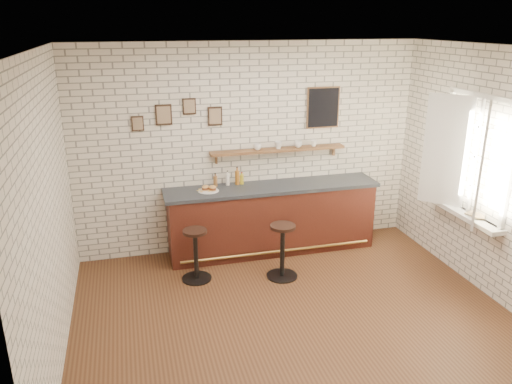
{
  "coord_description": "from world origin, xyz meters",
  "views": [
    {
      "loc": [
        -1.7,
        -4.8,
        3.25
      ],
      "look_at": [
        -0.2,
        0.9,
        1.22
      ],
      "focal_mm": 35.0,
      "sensor_mm": 36.0,
      "label": 1
    }
  ],
  "objects_px": {
    "shelf_cup_a": "(258,147)",
    "ciabatta_sandwich": "(209,188)",
    "bitters_bottle_brown": "(215,181)",
    "bitters_bottle_white": "(228,179)",
    "condiment_bottle_yellow": "(242,179)",
    "book_lower": "(471,216)",
    "bitters_bottle_amber": "(237,177)",
    "shelf_cup_b": "(278,145)",
    "book_upper": "(471,215)",
    "bar_stool_right": "(282,249)",
    "bar_counter": "(272,218)",
    "shelf_cup_d": "(314,143)",
    "shelf_cup_c": "(298,144)",
    "sandwich_plate": "(208,191)",
    "bar_stool_left": "(196,253)"
  },
  "relations": [
    {
      "from": "bar_stool_left",
      "to": "shelf_cup_d",
      "type": "relative_size",
      "value": 7.18
    },
    {
      "from": "ciabatta_sandwich",
      "to": "shelf_cup_c",
      "type": "bearing_deg",
      "value": 8.49
    },
    {
      "from": "shelf_cup_c",
      "to": "shelf_cup_d",
      "type": "height_order",
      "value": "shelf_cup_c"
    },
    {
      "from": "bitters_bottle_brown",
      "to": "bar_stool_left",
      "type": "distance_m",
      "value": 1.15
    },
    {
      "from": "bar_counter",
      "to": "bar_stool_left",
      "type": "bearing_deg",
      "value": -153.54
    },
    {
      "from": "shelf_cup_c",
      "to": "book_lower",
      "type": "distance_m",
      "value": 2.53
    },
    {
      "from": "bitters_bottle_white",
      "to": "condiment_bottle_yellow",
      "type": "xyz_separation_m",
      "value": [
        0.21,
        0.0,
        -0.01
      ]
    },
    {
      "from": "bitters_bottle_amber",
      "to": "book_upper",
      "type": "relative_size",
      "value": 1.3
    },
    {
      "from": "ciabatta_sandwich",
      "to": "shelf_cup_b",
      "type": "xyz_separation_m",
      "value": [
        1.06,
        0.2,
        0.49
      ]
    },
    {
      "from": "bitters_bottle_amber",
      "to": "shelf_cup_b",
      "type": "xyz_separation_m",
      "value": [
        0.62,
        0.01,
        0.43
      ]
    },
    {
      "from": "bitters_bottle_amber",
      "to": "shelf_cup_a",
      "type": "xyz_separation_m",
      "value": [
        0.31,
        0.01,
        0.43
      ]
    },
    {
      "from": "bar_stool_left",
      "to": "book_upper",
      "type": "relative_size",
      "value": 3.51
    },
    {
      "from": "bitters_bottle_brown",
      "to": "bar_stool_left",
      "type": "relative_size",
      "value": 0.27
    },
    {
      "from": "sandwich_plate",
      "to": "condiment_bottle_yellow",
      "type": "height_order",
      "value": "condiment_bottle_yellow"
    },
    {
      "from": "bitters_bottle_white",
      "to": "book_upper",
      "type": "height_order",
      "value": "bitters_bottle_white"
    },
    {
      "from": "bar_stool_right",
      "to": "shelf_cup_d",
      "type": "height_order",
      "value": "shelf_cup_d"
    },
    {
      "from": "book_lower",
      "to": "shelf_cup_a",
      "type": "bearing_deg",
      "value": 123.99
    },
    {
      "from": "bitters_bottle_brown",
      "to": "bitters_bottle_white",
      "type": "distance_m",
      "value": 0.18
    },
    {
      "from": "bar_stool_left",
      "to": "bar_stool_right",
      "type": "relative_size",
      "value": 0.95
    },
    {
      "from": "bitters_bottle_amber",
      "to": "shelf_cup_d",
      "type": "distance_m",
      "value": 1.24
    },
    {
      "from": "bar_counter",
      "to": "bar_stool_right",
      "type": "bearing_deg",
      "value": -96.89
    },
    {
      "from": "ciabatta_sandwich",
      "to": "bitters_bottle_amber",
      "type": "relative_size",
      "value": 0.85
    },
    {
      "from": "bitters_bottle_amber",
      "to": "shelf_cup_c",
      "type": "distance_m",
      "value": 1.01
    },
    {
      "from": "bar_counter",
      "to": "shelf_cup_c",
      "type": "height_order",
      "value": "shelf_cup_c"
    },
    {
      "from": "shelf_cup_a",
      "to": "ciabatta_sandwich",
      "type": "bearing_deg",
      "value": 165.35
    },
    {
      "from": "bar_stool_right",
      "to": "shelf_cup_a",
      "type": "height_order",
      "value": "shelf_cup_a"
    },
    {
      "from": "bitters_bottle_brown",
      "to": "bar_stool_right",
      "type": "bearing_deg",
      "value": -55.85
    },
    {
      "from": "bitters_bottle_amber",
      "to": "shelf_cup_c",
      "type": "relative_size",
      "value": 2.18
    },
    {
      "from": "book_lower",
      "to": "book_upper",
      "type": "bearing_deg",
      "value": 72.02
    },
    {
      "from": "shelf_cup_b",
      "to": "bar_counter",
      "type": "bearing_deg",
      "value": -170.28
    },
    {
      "from": "bitters_bottle_brown",
      "to": "book_upper",
      "type": "xyz_separation_m",
      "value": [
        2.91,
        -1.78,
        -0.13
      ]
    },
    {
      "from": "bitters_bottle_brown",
      "to": "bitters_bottle_amber",
      "type": "height_order",
      "value": "bitters_bottle_amber"
    },
    {
      "from": "bitters_bottle_amber",
      "to": "bar_stool_right",
      "type": "xyz_separation_m",
      "value": [
        0.37,
        -1.02,
        -0.72
      ]
    },
    {
      "from": "shelf_cup_b",
      "to": "bitters_bottle_white",
      "type": "bearing_deg",
      "value": 136.39
    },
    {
      "from": "sandwich_plate",
      "to": "condiment_bottle_yellow",
      "type": "xyz_separation_m",
      "value": [
        0.52,
        0.19,
        0.07
      ]
    },
    {
      "from": "ciabatta_sandwich",
      "to": "bitters_bottle_white",
      "type": "distance_m",
      "value": 0.36
    },
    {
      "from": "condiment_bottle_yellow",
      "to": "shelf_cup_a",
      "type": "xyz_separation_m",
      "value": [
        0.24,
        0.01,
        0.46
      ]
    },
    {
      "from": "shelf_cup_b",
      "to": "bar_stool_right",
      "type": "bearing_deg",
      "value": -147.81
    },
    {
      "from": "book_lower",
      "to": "bar_stool_left",
      "type": "bearing_deg",
      "value": 145.59
    },
    {
      "from": "bar_counter",
      "to": "shelf_cup_a",
      "type": "height_order",
      "value": "shelf_cup_a"
    },
    {
      "from": "bitters_bottle_amber",
      "to": "condiment_bottle_yellow",
      "type": "distance_m",
      "value": 0.07
    },
    {
      "from": "bitters_bottle_white",
      "to": "shelf_cup_a",
      "type": "distance_m",
      "value": 0.63
    },
    {
      "from": "ciabatta_sandwich",
      "to": "condiment_bottle_yellow",
      "type": "xyz_separation_m",
      "value": [
        0.51,
        0.19,
        0.03
      ]
    },
    {
      "from": "book_lower",
      "to": "bar_counter",
      "type": "bearing_deg",
      "value": 125.2
    },
    {
      "from": "condiment_bottle_yellow",
      "to": "shelf_cup_b",
      "type": "distance_m",
      "value": 0.72
    },
    {
      "from": "ciabatta_sandwich",
      "to": "shelf_cup_c",
      "type": "distance_m",
      "value": 1.46
    },
    {
      "from": "bitters_bottle_brown",
      "to": "shelf_cup_a",
      "type": "height_order",
      "value": "shelf_cup_a"
    },
    {
      "from": "bar_counter",
      "to": "condiment_bottle_yellow",
      "type": "bearing_deg",
      "value": 154.81
    },
    {
      "from": "bitters_bottle_white",
      "to": "shelf_cup_b",
      "type": "height_order",
      "value": "shelf_cup_b"
    },
    {
      "from": "bar_counter",
      "to": "bar_stool_right",
      "type": "xyz_separation_m",
      "value": [
        -0.1,
        -0.83,
        -0.11
      ]
    }
  ]
}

